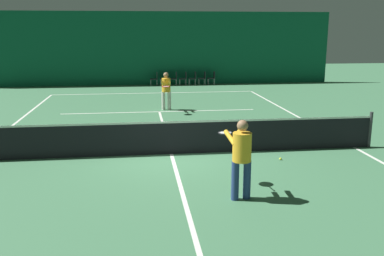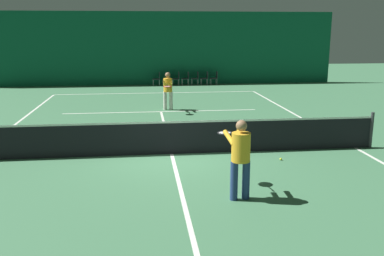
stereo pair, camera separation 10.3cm
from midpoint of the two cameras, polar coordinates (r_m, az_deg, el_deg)
name	(u,v)px [view 1 (the left image)]	position (r m, az deg, el deg)	size (l,w,h in m)	color
ground_plane	(171,154)	(12.16, -3.01, -3.50)	(60.00, 60.00, 0.00)	#3D704C
backdrop_curtain	(151,49)	(27.23, -5.60, 10.49)	(23.00, 0.12, 4.52)	#0F5138
court_line_baseline_far	(154,93)	(23.79, -5.20, 4.67)	(11.00, 0.10, 0.00)	silver
court_line_service_far	(159,112)	(18.37, -4.53, 2.18)	(8.25, 0.10, 0.00)	silver
court_line_sideline_right	(354,147)	(13.69, 20.63, -2.43)	(0.10, 23.80, 0.00)	silver
court_line_centre	(171,154)	(12.16, -3.01, -3.49)	(0.10, 12.80, 0.00)	silver
tennis_net	(171,137)	(12.02, -3.04, -1.16)	(12.00, 0.10, 1.07)	black
player_near	(241,153)	(8.82, 6.22, -3.36)	(0.55, 1.39, 1.69)	navy
player_far	(166,88)	(18.60, -3.63, 5.31)	(0.47, 1.36, 1.64)	beige
courtside_chair_0	(155,78)	(26.82, -5.07, 6.67)	(0.44, 0.44, 0.84)	#99999E
courtside_chair_1	(165,78)	(26.85, -3.77, 6.70)	(0.44, 0.44, 0.84)	#99999E
courtside_chair_2	(174,78)	(26.90, -2.49, 6.72)	(0.44, 0.44, 0.84)	#99999E
courtside_chair_3	(184,78)	(26.95, -1.20, 6.75)	(0.44, 0.44, 0.84)	#99999E
courtside_chair_4	(193,77)	(27.02, 0.08, 6.77)	(0.44, 0.44, 0.84)	#99999E
courtside_chair_5	(203,77)	(27.11, 1.35, 6.78)	(0.44, 0.44, 0.84)	#99999E
courtside_chair_6	(212,77)	(27.20, 2.61, 6.79)	(0.44, 0.44, 0.84)	#99999E
tennis_ball	(281,159)	(11.84, 11.47, -4.05)	(0.07, 0.07, 0.07)	#D1DB33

